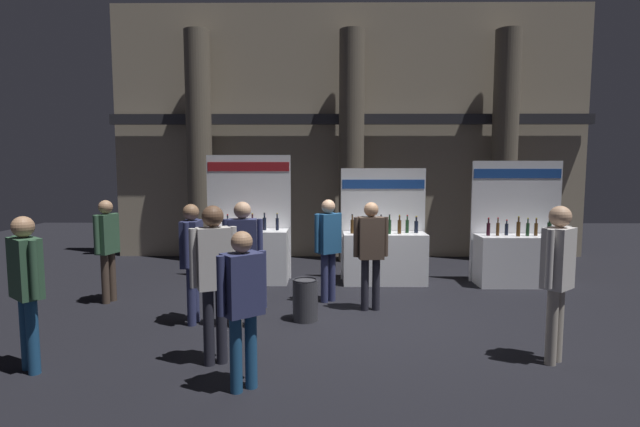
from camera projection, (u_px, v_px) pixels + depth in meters
name	position (u px, v px, depth m)	size (l,w,h in m)	color
ground_plane	(367.00, 317.00, 7.15)	(24.00, 24.00, 0.00)	black
hall_colonnade	(350.00, 136.00, 11.64)	(11.66, 1.06, 6.19)	tan
exhibitor_booth_0	(247.00, 250.00, 9.29)	(1.67, 0.72, 2.49)	white
exhibitor_booth_1	(384.00, 253.00, 9.22)	(1.67, 0.66, 2.23)	white
exhibitor_booth_2	(520.00, 254.00, 9.05)	(1.74, 0.66, 2.37)	white
trash_bin	(305.00, 300.00, 6.97)	(0.37, 0.37, 0.62)	#38383D
visitor_0	(107.00, 242.00, 7.84)	(0.29, 0.53, 1.71)	#47382D
visitor_1	(214.00, 271.00, 5.35)	(0.49, 0.34, 1.83)	#23232D
visitor_2	(26.00, 279.00, 5.15)	(0.47, 0.44, 1.73)	navy
visitor_3	(328.00, 241.00, 7.88)	(0.45, 0.42, 1.72)	navy
visitor_4	(243.00, 253.00, 6.58)	(0.55, 0.28, 1.78)	#ADA393
visitor_5	(558.00, 270.00, 5.38)	(0.42, 0.41, 1.82)	#ADA393
visitor_6	(371.00, 246.00, 7.40)	(0.55, 0.29, 1.71)	#23232D
visitor_7	(243.00, 296.00, 4.72)	(0.46, 0.43, 1.63)	navy
visitor_8	(192.00, 252.00, 6.76)	(0.24, 0.56, 1.73)	navy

